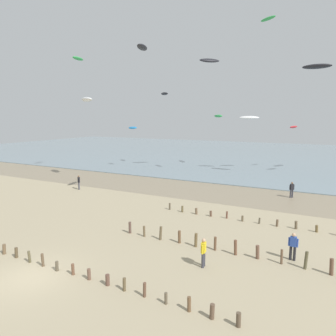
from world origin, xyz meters
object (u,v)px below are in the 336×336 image
Objects in this scene: kite_aloft_0 at (317,66)px; kite_aloft_11 at (142,47)px; person_nearest_camera at (204,252)px; kite_aloft_8 at (268,19)px; kite_aloft_7 at (164,94)px; person_left_flank at (79,182)px; kite_aloft_12 at (78,59)px; kite_aloft_10 at (294,127)px; person_right_flank at (292,189)px; kite_aloft_3 at (133,128)px; kite_aloft_5 at (249,118)px; kite_aloft_9 at (209,60)px; kite_aloft_2 at (87,99)px; kite_aloft_13 at (218,116)px; person_by_waterline at (293,246)px.

kite_aloft_0 reaches higher than kite_aloft_11.
person_nearest_camera is 0.71× the size of kite_aloft_8.
kite_aloft_7 is 23.24m from kite_aloft_11.
kite_aloft_12 reaches higher than person_left_flank.
kite_aloft_10 is at bearing 110.26° from kite_aloft_0.
kite_aloft_7 is (-21.58, 11.71, 11.43)m from person_right_flank.
kite_aloft_3 is at bearing 130.07° from person_nearest_camera.
person_right_flank is 0.83× the size of kite_aloft_10.
kite_aloft_9 reaches higher than kite_aloft_5.
kite_aloft_3 reaches higher than person_nearest_camera.
person_left_flank is at bearing 74.36° from kite_aloft_8.
kite_aloft_2 is 15.19m from kite_aloft_11.
kite_aloft_11 is 0.79× the size of kite_aloft_13.
kite_aloft_3 is 7.71m from kite_aloft_7.
kite_aloft_8 is at bearing 15.92° from kite_aloft_3.
kite_aloft_11 is (-8.01, -16.01, -5.56)m from kite_aloft_8.
person_right_flank is 27.46m from kite_aloft_2.
kite_aloft_13 is (7.68, 5.04, -3.63)m from kite_aloft_7.
kite_aloft_2 reaches higher than kite_aloft_3.
kite_aloft_10 is (10.96, 9.95, -9.65)m from kite_aloft_9.
person_by_waterline is at bearing -86.81° from kite_aloft_0.
kite_aloft_11 is (-12.53, -9.56, 13.82)m from person_right_flank.
kite_aloft_7 is 0.97× the size of kite_aloft_12.
person_right_flank is 20.50m from kite_aloft_10.
kite_aloft_5 is 1.02× the size of kite_aloft_13.
kite_aloft_3 is 0.86× the size of kite_aloft_12.
kite_aloft_0 reaches higher than person_right_flank.
person_right_flank is at bearing 96.05° from person_by_waterline.
kite_aloft_10 reaches higher than person_left_flank.
kite_aloft_0 is 22.89m from kite_aloft_7.
kite_aloft_8 is at bearing 119.05° from kite_aloft_9.
person_by_waterline and person_right_flank have the same top height.
kite_aloft_2 is (-2.64, 4.90, 9.88)m from person_left_flank.
kite_aloft_2 is (-22.70, 16.23, 9.88)m from person_nearest_camera.
kite_aloft_0 is at bearing 54.92° from kite_aloft_2.
kite_aloft_11 is (13.36, -18.12, 7.95)m from kite_aloft_3.
kite_aloft_8 reaches higher than person_left_flank.
kite_aloft_0 is 1.34× the size of kite_aloft_12.
kite_aloft_12 reaches higher than kite_aloft_0.
person_nearest_camera and person_by_waterline have the same top height.
kite_aloft_0 is (1.11, 9.88, 13.88)m from person_right_flank.
kite_aloft_13 is at bearing -124.32° from kite_aloft_9.
kite_aloft_7 reaches higher than person_left_flank.
person_nearest_camera is 38.86m from kite_aloft_10.
kite_aloft_5 is (-9.03, 3.71, -6.35)m from kite_aloft_0.
kite_aloft_13 reaches higher than kite_aloft_3.
person_right_flank is 23.12m from kite_aloft_13.
kite_aloft_7 is at bearing 131.24° from kite_aloft_12.
person_left_flank is at bearing -32.00° from kite_aloft_2.
kite_aloft_8 reaches higher than kite_aloft_10.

